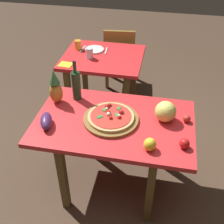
% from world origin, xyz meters
% --- Properties ---
extents(ground_plane, '(10.00, 10.00, 0.00)m').
position_xyz_m(ground_plane, '(0.00, 0.00, 0.00)').
color(ground_plane, '#4C3828').
extents(display_table, '(1.29, 0.81, 0.75)m').
position_xyz_m(display_table, '(0.00, 0.00, 0.65)').
color(display_table, brown).
rests_on(display_table, ground_plane).
extents(background_table, '(0.90, 0.76, 0.75)m').
position_xyz_m(background_table, '(-0.34, 1.11, 0.62)').
color(background_table, brown).
rests_on(background_table, ground_plane).
extents(dining_chair, '(0.44, 0.44, 0.85)m').
position_xyz_m(dining_chair, '(-0.25, 1.71, 0.48)').
color(dining_chair, brown).
rests_on(dining_chair, ground_plane).
extents(pizza_board, '(0.45, 0.45, 0.02)m').
position_xyz_m(pizza_board, '(-0.03, -0.00, 0.76)').
color(pizza_board, brown).
rests_on(pizza_board, display_table).
extents(pizza, '(0.38, 0.38, 0.06)m').
position_xyz_m(pizza, '(-0.03, 0.00, 0.78)').
color(pizza, tan).
rests_on(pizza, pizza_board).
extents(wine_bottle, '(0.08, 0.08, 0.37)m').
position_xyz_m(wine_bottle, '(-0.38, 0.25, 0.89)').
color(wine_bottle, '#1D3920').
rests_on(wine_bottle, display_table).
extents(pineapple_left, '(0.11, 0.11, 0.31)m').
position_xyz_m(pineapple_left, '(-0.54, 0.16, 0.88)').
color(pineapple_left, '#C27F2F').
rests_on(pineapple_left, display_table).
extents(melon, '(0.17, 0.17, 0.17)m').
position_xyz_m(melon, '(0.40, 0.09, 0.83)').
color(melon, '#E5DD65').
rests_on(melon, display_table).
extents(bell_pepper, '(0.09, 0.09, 0.10)m').
position_xyz_m(bell_pepper, '(0.31, -0.27, 0.79)').
color(bell_pepper, yellow).
rests_on(bell_pepper, display_table).
extents(eggplant, '(0.15, 0.22, 0.09)m').
position_xyz_m(eggplant, '(-0.51, -0.16, 0.79)').
color(eggplant, '#482556').
rests_on(eggplant, display_table).
extents(tomato_at_corner, '(0.06, 0.06, 0.06)m').
position_xyz_m(tomato_at_corner, '(0.57, 0.10, 0.78)').
color(tomato_at_corner, red).
rests_on(tomato_at_corner, display_table).
extents(tomato_by_bottle, '(0.08, 0.08, 0.08)m').
position_xyz_m(tomato_by_bottle, '(0.55, -0.20, 0.78)').
color(tomato_by_bottle, red).
rests_on(tomato_by_bottle, display_table).
extents(drinking_glass_juice, '(0.07, 0.07, 0.11)m').
position_xyz_m(drinking_glass_juice, '(-0.66, 1.23, 0.80)').
color(drinking_glass_juice, gold).
rests_on(drinking_glass_juice, background_table).
extents(drinking_glass_water, '(0.08, 0.08, 0.12)m').
position_xyz_m(drinking_glass_water, '(-0.47, 1.03, 0.80)').
color(drinking_glass_water, silver).
rests_on(drinking_glass_water, background_table).
extents(dinner_plate, '(0.22, 0.22, 0.02)m').
position_xyz_m(dinner_plate, '(-0.47, 1.24, 0.75)').
color(dinner_plate, white).
rests_on(dinner_plate, background_table).
extents(fork_utensil, '(0.03, 0.18, 0.01)m').
position_xyz_m(fork_utensil, '(-0.61, 1.24, 0.75)').
color(fork_utensil, silver).
rests_on(fork_utensil, background_table).
extents(knife_utensil, '(0.03, 0.18, 0.01)m').
position_xyz_m(knife_utensil, '(-0.33, 1.24, 0.75)').
color(knife_utensil, silver).
rests_on(knife_utensil, background_table).
extents(napkin_folded, '(0.15, 0.13, 0.01)m').
position_xyz_m(napkin_folded, '(-0.69, 0.83, 0.75)').
color(napkin_folded, yellow).
rests_on(napkin_folded, background_table).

